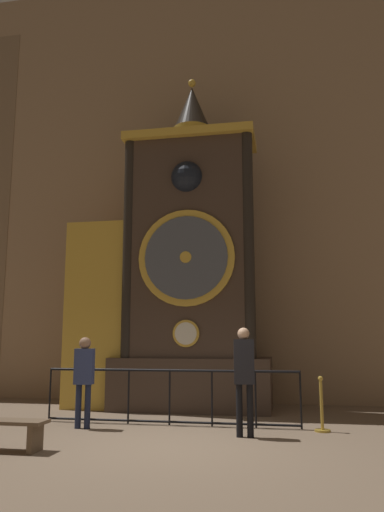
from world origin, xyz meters
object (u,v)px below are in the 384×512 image
visitor_near (84,373)px  visitor_far (244,370)px  stanchion_post (322,414)px  clock_tower (174,273)px  visitor_bench (1,428)px

visitor_near → visitor_far: 3.01m
stanchion_post → clock_tower: bearing=144.4°
visitor_near → visitor_bench: 2.12m
visitor_near → visitor_far: (2.99, -0.29, 0.09)m
clock_tower → visitor_bench: 5.74m
visitor_near → visitor_bench: bearing=-109.9°
clock_tower → stanchion_post: bearing=-35.6°
visitor_near → stanchion_post: visitor_near is taller
clock_tower → visitor_near: bearing=-111.3°
clock_tower → visitor_near: (-1.08, -2.77, -2.19)m
stanchion_post → visitor_near: bearing=-173.7°
visitor_far → visitor_bench: visitor_far is taller
clock_tower → visitor_bench: bearing=-107.9°
visitor_near → stanchion_post: (4.29, 0.47, -0.69)m
visitor_near → visitor_far: bearing=-12.5°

